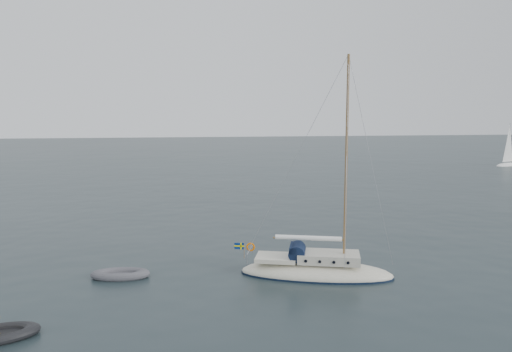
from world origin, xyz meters
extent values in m
plane|color=black|center=(0.00, 0.00, 0.00)|extent=(300.00, 300.00, 0.00)
ellipsoid|color=#EEE5CE|center=(0.60, -0.61, 0.13)|extent=(7.98, 2.48, 1.33)
cube|color=beige|center=(1.22, -0.61, 1.05)|extent=(3.19, 1.69, 0.49)
cube|color=#EEE5CE|center=(-1.53, -0.61, 0.90)|extent=(2.13, 1.69, 0.22)
cylinder|color=#0F1A33|center=(-0.42, -0.61, 1.29)|extent=(0.85, 1.46, 0.85)
cube|color=#0F1A33|center=(-0.60, -0.61, 1.47)|extent=(0.40, 1.46, 0.35)
cylinder|color=#98633A|center=(2.02, -0.61, 6.12)|extent=(0.13, 0.13, 10.64)
cylinder|color=#98633A|center=(2.02, -0.61, 6.65)|extent=(0.04, 1.95, 0.04)
cylinder|color=#98633A|center=(0.15, -0.61, 2.00)|extent=(3.73, 0.09, 0.09)
cylinder|color=white|center=(0.15, -0.61, 2.04)|extent=(3.46, 0.25, 0.25)
cylinder|color=#9999A0|center=(-2.95, -0.61, 1.29)|extent=(0.04, 1.95, 0.04)
torus|color=#FF7101|center=(-2.99, -0.08, 1.29)|extent=(0.48, 0.09, 0.48)
cylinder|color=#98633A|center=(-3.26, -0.61, 1.20)|extent=(0.03, 0.03, 0.80)
cube|color=navy|center=(-3.53, -0.61, 1.46)|extent=(0.53, 0.02, 0.34)
cube|color=#E8DC03|center=(-3.53, -0.61, 1.46)|extent=(0.55, 0.03, 0.08)
cube|color=#E8DC03|center=(-3.43, -0.61, 1.46)|extent=(0.08, 0.03, 0.35)
cylinder|color=black|center=(0.07, 0.24, 1.05)|extent=(0.16, 0.05, 0.16)
cylinder|color=black|center=(0.07, -1.46, 1.05)|extent=(0.16, 0.05, 0.16)
cylinder|color=black|center=(0.77, 0.24, 1.05)|extent=(0.16, 0.05, 0.16)
cylinder|color=black|center=(0.77, -1.46, 1.05)|extent=(0.16, 0.05, 0.16)
cylinder|color=black|center=(1.48, 0.24, 1.05)|extent=(0.16, 0.05, 0.16)
cylinder|color=black|center=(1.48, -1.46, 1.05)|extent=(0.16, 0.05, 0.16)
cylinder|color=black|center=(2.19, 0.24, 1.05)|extent=(0.16, 0.05, 0.16)
cylinder|color=black|center=(2.19, -1.46, 1.05)|extent=(0.16, 0.05, 0.16)
cube|color=#55545B|center=(-9.58, 0.74, 0.13)|extent=(1.86, 0.77, 0.11)
ellipsoid|color=white|center=(46.31, 47.31, 0.05)|extent=(5.48, 1.83, 0.91)
cylinder|color=#9999A0|center=(46.31, 47.31, 3.65)|extent=(0.09, 0.09, 6.39)
cone|color=white|center=(46.26, 47.31, 3.65)|extent=(2.92, 2.92, 5.93)
camera|label=1|loc=(-6.61, -25.19, 8.58)|focal=35.00mm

